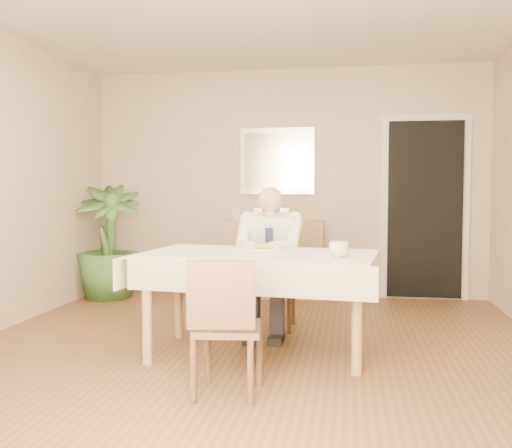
% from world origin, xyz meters
% --- Properties ---
extents(room, '(5.00, 5.02, 2.60)m').
position_xyz_m(room, '(0.00, 0.00, 1.30)').
color(room, brown).
rests_on(room, ground).
extents(window, '(1.34, 0.04, 1.44)m').
position_xyz_m(window, '(0.00, -2.47, 1.45)').
color(window, white).
rests_on(window, room).
extents(doorway, '(0.96, 0.07, 2.10)m').
position_xyz_m(doorway, '(1.55, 2.46, 1.00)').
color(doorway, white).
rests_on(doorway, ground).
extents(mirror, '(0.86, 0.04, 0.76)m').
position_xyz_m(mirror, '(-0.10, 2.47, 1.55)').
color(mirror, silver).
rests_on(mirror, room).
extents(dining_table, '(1.83, 1.21, 0.75)m').
position_xyz_m(dining_table, '(0.06, 0.06, 0.67)').
color(dining_table, tan).
rests_on(dining_table, ground).
extents(chair_far, '(0.45, 0.45, 0.84)m').
position_xyz_m(chair_far, '(0.06, 0.93, 0.47)').
color(chair_far, '#432C1B').
rests_on(chair_far, ground).
extents(chair_near, '(0.43, 0.44, 0.82)m').
position_xyz_m(chair_near, '(0.01, -0.86, 0.46)').
color(chair_near, '#432C1B').
rests_on(chair_near, ground).
extents(seated_man, '(0.48, 0.72, 1.24)m').
position_xyz_m(seated_man, '(0.06, 0.65, 0.69)').
color(seated_man, white).
rests_on(seated_man, ground).
extents(plate, '(0.26, 0.26, 0.02)m').
position_xyz_m(plate, '(0.07, 0.29, 0.76)').
color(plate, white).
rests_on(plate, dining_table).
extents(food, '(0.14, 0.14, 0.06)m').
position_xyz_m(food, '(0.07, 0.29, 0.78)').
color(food, olive).
rests_on(food, dining_table).
extents(knife, '(0.01, 0.13, 0.01)m').
position_xyz_m(knife, '(0.11, 0.23, 0.78)').
color(knife, silver).
rests_on(knife, dining_table).
extents(fork, '(0.01, 0.13, 0.01)m').
position_xyz_m(fork, '(0.03, 0.23, 0.78)').
color(fork, silver).
rests_on(fork, dining_table).
extents(coffee_mug, '(0.17, 0.17, 0.11)m').
position_xyz_m(coffee_mug, '(0.65, -0.08, 0.81)').
color(coffee_mug, white).
rests_on(coffee_mug, dining_table).
extents(sideboard, '(1.09, 0.38, 0.87)m').
position_xyz_m(sideboard, '(-0.10, 2.32, 0.44)').
color(sideboard, tan).
rests_on(sideboard, ground).
extents(photo_frame_left, '(0.10, 0.02, 0.14)m').
position_xyz_m(photo_frame_left, '(-0.56, 2.40, 0.94)').
color(photo_frame_left, silver).
rests_on(photo_frame_left, sideboard).
extents(photo_frame_center, '(0.10, 0.02, 0.14)m').
position_xyz_m(photo_frame_center, '(-0.31, 2.39, 0.94)').
color(photo_frame_center, silver).
rests_on(photo_frame_center, sideboard).
extents(photo_frame_right, '(0.10, 0.02, 0.14)m').
position_xyz_m(photo_frame_right, '(-0.00, 2.39, 0.94)').
color(photo_frame_right, silver).
rests_on(photo_frame_right, sideboard).
extents(potted_palm, '(0.91, 0.91, 1.28)m').
position_xyz_m(potted_palm, '(-1.95, 1.97, 0.64)').
color(potted_palm, '#2E511F').
rests_on(potted_palm, ground).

